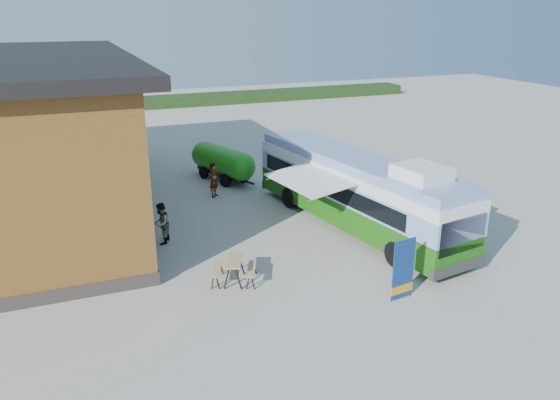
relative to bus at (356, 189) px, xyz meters
name	(u,v)px	position (x,y,z in m)	size (l,w,h in m)	color
ground	(320,256)	(-2.84, -2.30, -1.83)	(100.00, 100.00, 0.00)	#BCB7AD
barn	(33,139)	(-13.34, 7.70, 1.75)	(9.60, 21.20, 7.50)	brown
hedge	(233,98)	(5.16, 35.70, -1.33)	(40.00, 3.00, 1.00)	#264419
bus	(356,189)	(0.00, 0.00, 0.00)	(4.61, 12.76, 3.84)	#1E7213
awning	(314,174)	(-2.16, -0.17, 0.97)	(3.13, 4.39, 0.51)	white
banner	(403,275)	(-1.70, -6.38, -0.93)	(0.95, 0.28, 2.21)	navy
picnic_table	(234,265)	(-6.71, -3.08, -1.18)	(1.96, 1.87, 0.88)	tan
person_a	(214,180)	(-4.83, 6.51, -0.91)	(0.68, 0.44, 1.86)	#999999
person_b	(161,223)	(-8.54, 1.40, -0.93)	(0.88, 0.68, 1.80)	#999999
slurry_tanker	(223,161)	(-3.61, 9.16, -0.68)	(2.82, 5.16, 2.00)	#23951B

